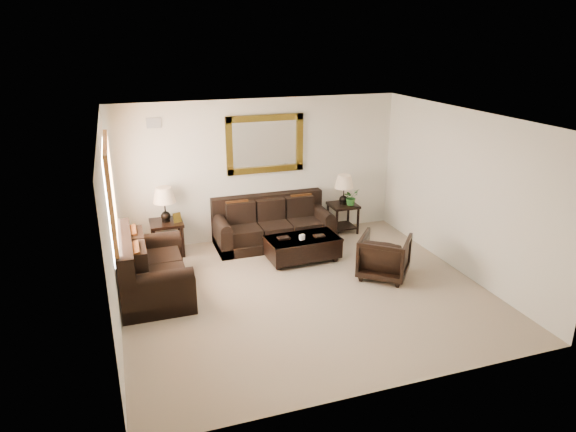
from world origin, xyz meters
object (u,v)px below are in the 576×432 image
object	(u,v)px
end_table_left	(165,211)
end_table_right	(344,195)
loveseat	(150,272)
coffee_table	(303,246)
sofa	(272,227)
armchair	(384,254)

from	to	relation	value
end_table_left	end_table_right	xyz separation A→B (m)	(3.49, 0.02, -0.05)
loveseat	coffee_table	distance (m)	2.69
coffee_table	end_table_right	bearing A→B (deg)	37.68
loveseat	end_table_right	bearing A→B (deg)	-69.22
sofa	end_table_left	bearing A→B (deg)	176.94
sofa	coffee_table	world-z (taller)	sofa
sofa	armchair	distance (m)	2.38
coffee_table	end_table_left	bearing A→B (deg)	152.34
loveseat	end_table_right	distance (m)	4.20
loveseat	armchair	distance (m)	3.75
sofa	coffee_table	xyz separation A→B (m)	(0.28, -0.94, -0.06)
end_table_left	coffee_table	size ratio (longest dim) A/B	0.97
end_table_left	loveseat	bearing A→B (deg)	-106.12
end_table_left	armchair	size ratio (longest dim) A/B	1.60
loveseat	end_table_left	xyz separation A→B (m)	(0.42, 1.46, 0.46)
loveseat	end_table_right	size ratio (longest dim) A/B	1.47
end_table_left	sofa	bearing A→B (deg)	-3.06
armchair	loveseat	bearing A→B (deg)	30.51
loveseat	end_table_left	world-z (taller)	end_table_left
loveseat	coffee_table	bearing A→B (deg)	-81.01
loveseat	end_table_right	world-z (taller)	end_table_right
end_table_right	armchair	world-z (taller)	end_table_right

